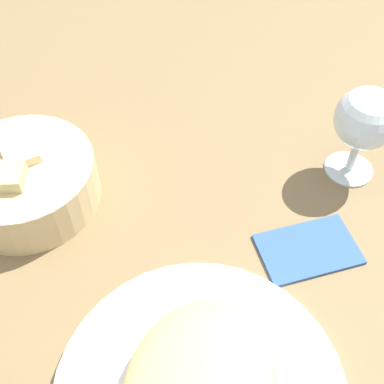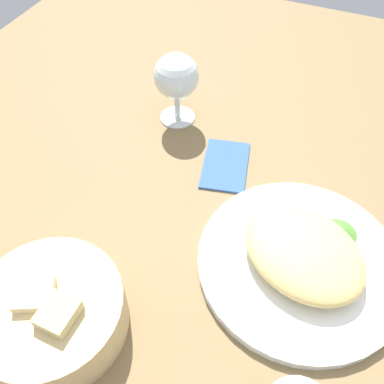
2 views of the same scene
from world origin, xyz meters
TOP-DOWN VIEW (x-y plane):
  - ground_plane at (0.00, 0.00)cm, footprint 140.00×140.00cm
  - omelette at (-6.71, 2.18)cm, footprint 20.60×19.11cm
  - bread_basket at (18.15, 21.46)cm, footprint 17.22×17.22cm
  - wine_glass_near at (20.54, -18.95)cm, footprint 7.53×7.53cm
  - folded_napkin at (8.57, -11.15)cm, footprint 9.27×12.28cm

SIDE VIEW (x-z plane):
  - ground_plane at x=0.00cm, z-range -2.00..0.00cm
  - folded_napkin at x=8.57cm, z-range 0.00..0.80cm
  - bread_basket at x=18.15cm, z-range -0.64..6.90cm
  - omelette at x=-6.71cm, z-range 1.40..5.45cm
  - wine_glass_near at x=20.54cm, z-range 2.05..14.64cm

